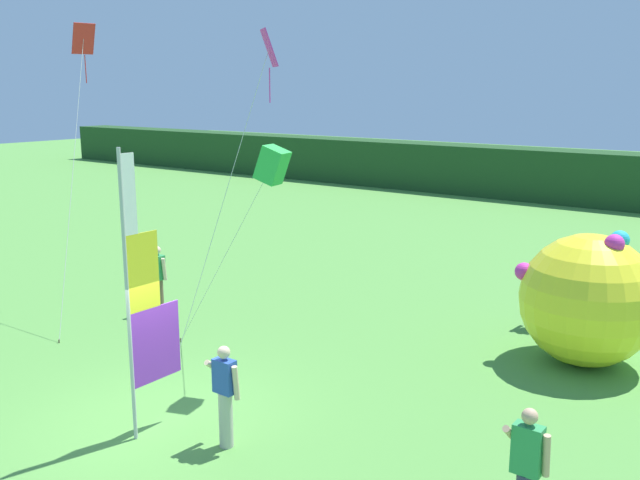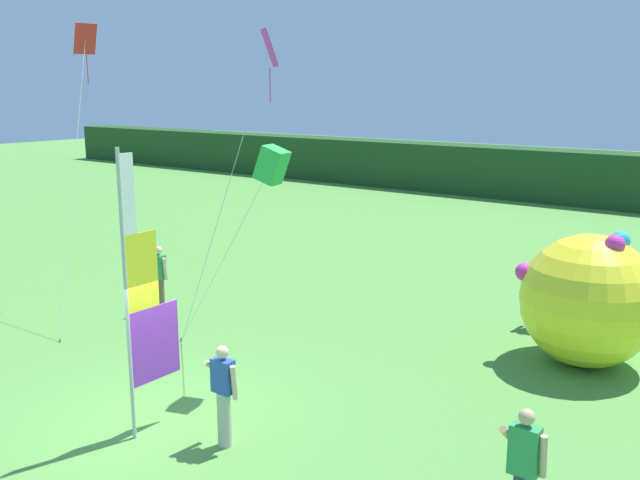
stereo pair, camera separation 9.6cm
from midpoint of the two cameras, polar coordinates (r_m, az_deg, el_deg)
name	(u,v)px [view 2 (the right image)]	position (r m, az deg, el deg)	size (l,w,h in m)	color
ground_plane	(157,419)	(12.56, -13.00, -14.09)	(120.00, 120.00, 0.00)	#518E3D
distant_treeline	(611,180)	(35.87, 22.78, 4.56)	(80.00, 2.40, 2.56)	#1E421E
banner_flag	(142,301)	(11.37, -14.12, -4.84)	(0.06, 1.03, 4.67)	#B7B7BC
person_near_banner	(159,278)	(17.64, -12.85, -3.06)	(0.55, 0.48, 1.75)	brown
person_mid_field	(224,393)	(11.16, -7.64, -12.32)	(0.55, 0.48, 1.67)	#B7B2A3
person_far_left	(523,471)	(9.31, 16.58, -17.68)	(0.55, 0.48, 1.76)	#2D334C
person_far_right	(543,291)	(17.12, 17.95, -3.99)	(0.55, 0.48, 1.67)	#2D334C
inflatable_balloon	(588,300)	(15.04, 21.26, -4.60)	(2.75, 2.70, 2.79)	yellow
kite_green_box_0	(271,166)	(12.69, -3.78, 6.08)	(3.41, 0.62, 4.53)	brown
kite_magenta_diamond_1	(264,66)	(14.64, -4.37, 13.99)	(1.12, 2.47, 6.70)	brown
kite_red_diamond_2	(84,56)	(18.98, -18.60, 14.07)	(2.52, 3.12, 7.11)	brown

